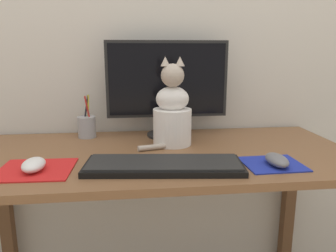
% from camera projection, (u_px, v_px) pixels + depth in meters
% --- Properties ---
extents(wall_back, '(7.00, 0.04, 2.50)m').
position_uv_depth(wall_back, '(151.00, 10.00, 1.38)').
color(wall_back, beige).
rests_on(wall_back, ground_plane).
extents(desk, '(1.38, 0.63, 0.73)m').
position_uv_depth(desk, '(159.00, 179.00, 1.18)').
color(desk, brown).
rests_on(desk, ground_plane).
extents(monitor, '(0.49, 0.17, 0.39)m').
position_uv_depth(monitor, '(167.00, 85.00, 1.33)').
color(monitor, black).
rests_on(monitor, desk).
extents(keyboard, '(0.49, 0.21, 0.02)m').
position_uv_depth(keyboard, '(163.00, 165.00, 0.99)').
color(keyboard, black).
rests_on(keyboard, desk).
extents(mousepad_left, '(0.22, 0.20, 0.00)m').
position_uv_depth(mousepad_left, '(35.00, 170.00, 0.98)').
color(mousepad_left, red).
rests_on(mousepad_left, desk).
extents(mousepad_right, '(0.18, 0.16, 0.00)m').
position_uv_depth(mousepad_right, '(273.00, 164.00, 1.03)').
color(mousepad_right, '#1E2D9E').
rests_on(mousepad_right, desk).
extents(computer_mouse_left, '(0.06, 0.10, 0.04)m').
position_uv_depth(computer_mouse_left, '(34.00, 165.00, 0.96)').
color(computer_mouse_left, white).
rests_on(computer_mouse_left, mousepad_left).
extents(computer_mouse_right, '(0.06, 0.11, 0.03)m').
position_uv_depth(computer_mouse_right, '(277.00, 160.00, 1.01)').
color(computer_mouse_right, slate).
rests_on(computer_mouse_right, mousepad_right).
extents(cat, '(0.21, 0.17, 0.33)m').
position_uv_depth(cat, '(172.00, 113.00, 1.22)').
color(cat, white).
rests_on(cat, desk).
extents(pen_cup, '(0.07, 0.07, 0.17)m').
position_uv_depth(pen_cup, '(87.00, 126.00, 1.34)').
color(pen_cup, '#99999E').
rests_on(pen_cup, desk).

